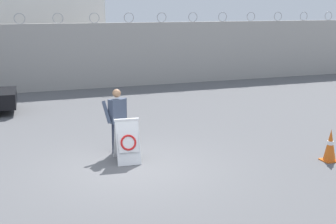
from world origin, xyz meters
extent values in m
plane|color=#5B5B5E|center=(0.00, 0.00, 0.00)|extent=(90.00, 90.00, 0.00)
cube|color=#ADA8A0|center=(0.00, 11.15, 1.47)|extent=(36.00, 0.30, 2.94)
torus|color=gray|center=(-1.60, 11.15, 3.16)|extent=(0.47, 0.03, 0.47)
torus|color=gray|center=(0.00, 11.15, 3.16)|extent=(0.47, 0.03, 0.47)
torus|color=gray|center=(1.60, 11.15, 3.16)|extent=(0.47, 0.03, 0.47)
torus|color=gray|center=(3.20, 11.15, 3.16)|extent=(0.47, 0.03, 0.47)
torus|color=gray|center=(4.80, 11.15, 3.16)|extent=(0.47, 0.03, 0.47)
torus|color=gray|center=(6.40, 11.15, 3.16)|extent=(0.47, 0.03, 0.47)
torus|color=gray|center=(8.00, 11.15, 3.16)|extent=(0.47, 0.03, 0.47)
torus|color=gray|center=(9.60, 11.15, 3.16)|extent=(0.47, 0.03, 0.47)
torus|color=gray|center=(11.20, 11.15, 3.16)|extent=(0.47, 0.03, 0.47)
torus|color=gray|center=(12.80, 11.15, 3.16)|extent=(0.47, 0.03, 0.47)
torus|color=gray|center=(14.40, 11.15, 3.16)|extent=(0.47, 0.03, 0.47)
cube|color=silver|center=(-1.37, 16.62, 2.14)|extent=(7.79, 7.31, 4.29)
cube|color=white|center=(0.05, 0.38, 0.50)|extent=(0.60, 0.46, 1.02)
cube|color=white|center=(0.09, 0.75, 0.50)|extent=(0.60, 0.46, 1.02)
cube|color=white|center=(0.07, 0.56, 1.03)|extent=(0.60, 0.12, 0.05)
cube|color=white|center=(0.04, 0.34, 0.52)|extent=(0.49, 0.23, 0.45)
torus|color=red|center=(0.04, 0.33, 0.52)|extent=(0.40, 0.22, 0.37)
cylinder|color=#232838|center=(0.12, 1.34, 0.39)|extent=(0.15, 0.15, 0.79)
cylinder|color=#232838|center=(-0.05, 1.28, 0.39)|extent=(0.15, 0.15, 0.79)
cube|color=#384256|center=(0.04, 1.31, 1.09)|extent=(0.46, 0.36, 0.61)
sphere|color=#936B4C|center=(0.04, 1.31, 1.54)|extent=(0.21, 0.21, 0.21)
cylinder|color=#384256|center=(0.27, 1.41, 1.10)|extent=(0.09, 0.09, 0.58)
cylinder|color=#384256|center=(-0.24, 1.31, 1.08)|extent=(0.21, 0.34, 0.56)
cube|color=orange|center=(4.66, -1.18, 0.01)|extent=(0.35, 0.35, 0.03)
cone|color=orange|center=(4.66, -1.18, 0.41)|extent=(0.30, 0.30, 0.76)
cylinder|color=white|center=(4.66, -1.18, 0.45)|extent=(0.15, 0.15, 0.11)
camera|label=1|loc=(-2.82, -9.92, 3.66)|focal=50.00mm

